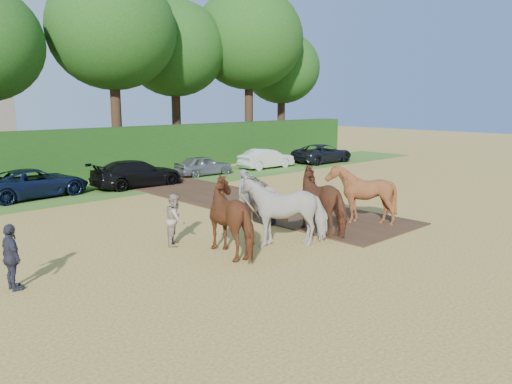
{
  "coord_description": "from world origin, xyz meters",
  "views": [
    {
      "loc": [
        -13.94,
        -10.36,
        4.72
      ],
      "look_at": [
        -1.62,
        2.62,
        1.4
      ],
      "focal_mm": 35.0,
      "sensor_mm": 36.0,
      "label": 1
    }
  ],
  "objects_px": {
    "spectator_near": "(176,219)",
    "parked_cars": "(142,173)",
    "spectator_far": "(12,257)",
    "plough_team": "(304,204)"
  },
  "relations": [
    {
      "from": "spectator_near",
      "to": "parked_cars",
      "type": "bearing_deg",
      "value": 17.76
    },
    {
      "from": "spectator_near",
      "to": "spectator_far",
      "type": "relative_size",
      "value": 1.0
    },
    {
      "from": "spectator_far",
      "to": "parked_cars",
      "type": "distance_m",
      "value": 15.66
    },
    {
      "from": "spectator_far",
      "to": "parked_cars",
      "type": "relative_size",
      "value": 0.05
    },
    {
      "from": "spectator_near",
      "to": "spectator_far",
      "type": "distance_m",
      "value": 5.29
    },
    {
      "from": "spectator_near",
      "to": "spectator_far",
      "type": "xyz_separation_m",
      "value": [
        -5.26,
        -0.53,
        -0.0
      ]
    },
    {
      "from": "plough_team",
      "to": "parked_cars",
      "type": "height_order",
      "value": "plough_team"
    },
    {
      "from": "spectator_near",
      "to": "spectator_far",
      "type": "bearing_deg",
      "value": 139.37
    },
    {
      "from": "spectator_near",
      "to": "parked_cars",
      "type": "height_order",
      "value": "spectator_near"
    },
    {
      "from": "spectator_near",
      "to": "plough_team",
      "type": "xyz_separation_m",
      "value": [
        3.82,
        -2.24,
        0.3
      ]
    }
  ]
}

